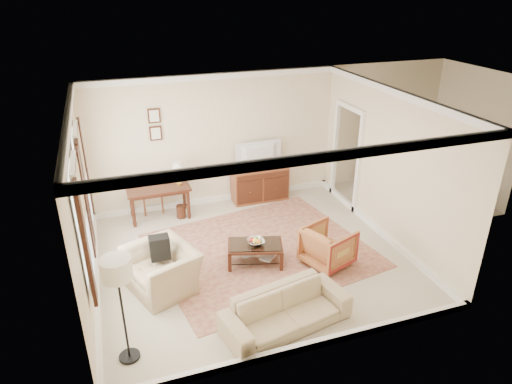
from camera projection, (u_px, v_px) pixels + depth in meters
room_shell at (250, 127)px, 7.36m from camera, size 5.51×5.01×2.91m
annex_bedroom at (419, 184)px, 10.56m from camera, size 3.00×2.70×2.90m
window_front at (83, 223)px, 6.37m from camera, size 0.12×1.56×1.80m
window_rear at (83, 180)px, 7.74m from camera, size 0.12×1.56×1.80m
doorway at (346, 158)px, 10.03m from camera, size 0.10×1.12×2.25m
rug at (261, 250)px, 8.59m from camera, size 4.27×3.82×0.01m
writing_desk at (159, 192)px, 9.54m from camera, size 1.29×0.65×0.71m
desk_chair at (151, 189)px, 9.84m from camera, size 0.47×0.47×1.05m
desk_lamp at (178, 173)px, 9.52m from camera, size 0.32×0.32×0.50m
framed_prints at (155, 124)px, 9.34m from camera, size 0.25×0.04×0.68m
sideboard at (260, 184)px, 10.43m from camera, size 1.27×0.49×0.78m
tv at (260, 147)px, 10.03m from camera, size 1.00×0.58×0.13m
coffee_table at (255, 248)px, 8.09m from camera, size 1.08×0.81×0.41m
fruit_bowl at (256, 241)px, 8.02m from camera, size 0.42×0.42×0.10m
book_a at (241, 253)px, 8.20m from camera, size 0.28×0.05×0.38m
book_b at (263, 255)px, 8.16m from camera, size 0.20×0.23×0.38m
striped_armchair at (328, 244)px, 8.04m from camera, size 0.95×0.97×0.79m
club_armchair at (162, 263)px, 7.36m from camera, size 1.08×1.30×0.97m
backpack at (159, 246)px, 7.36m from camera, size 0.34×0.38×0.40m
sofa at (286, 305)px, 6.58m from camera, size 1.98×0.93×0.74m
floor_lamp at (117, 277)px, 5.61m from camera, size 0.39×0.39×1.58m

